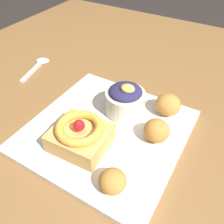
# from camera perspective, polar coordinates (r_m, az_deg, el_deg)

# --- Properties ---
(dining_table) EXTENTS (1.24, 1.11, 0.73)m
(dining_table) POSITION_cam_1_polar(r_m,az_deg,el_deg) (0.58, 6.75, -6.26)
(dining_table) COLOR brown
(dining_table) RESTS_ON ground_plane
(front_plate) EXTENTS (0.29, 0.29, 0.01)m
(front_plate) POSITION_cam_1_polar(r_m,az_deg,el_deg) (0.46, -1.26, -4.55)
(front_plate) COLOR silver
(front_plate) RESTS_ON dining_table
(cake_slice) EXTENTS (0.10, 0.09, 0.06)m
(cake_slice) POSITION_cam_1_polar(r_m,az_deg,el_deg) (0.42, -7.68, -5.55)
(cake_slice) COLOR tan
(cake_slice) RESTS_ON front_plate
(berry_ramekin) EXTENTS (0.08, 0.08, 0.07)m
(berry_ramekin) POSITION_cam_1_polar(r_m,az_deg,el_deg) (0.48, 3.23, 2.90)
(berry_ramekin) COLOR silver
(berry_ramekin) RESTS_ON front_plate
(fritter_front) EXTENTS (0.05, 0.05, 0.04)m
(fritter_front) POSITION_cam_1_polar(r_m,az_deg,el_deg) (0.43, 10.70, -4.42)
(fritter_front) COLOR #BC7F38
(fritter_front) RESTS_ON front_plate
(fritter_middle) EXTENTS (0.04, 0.04, 0.04)m
(fritter_middle) POSITION_cam_1_polar(r_m,az_deg,el_deg) (0.37, 0.13, -16.34)
(fritter_middle) COLOR #BC7F38
(fritter_middle) RESTS_ON front_plate
(fritter_back) EXTENTS (0.05, 0.05, 0.04)m
(fritter_back) POSITION_cam_1_polar(r_m,az_deg,el_deg) (0.49, 13.33, 1.75)
(fritter_back) COLOR #BC7F38
(fritter_back) RESTS_ON front_plate
(spoon) EXTENTS (0.05, 0.12, 0.00)m
(spoon) POSITION_cam_1_polar(r_m,az_deg,el_deg) (0.70, -17.44, 10.72)
(spoon) COLOR silver
(spoon) RESTS_ON dining_table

